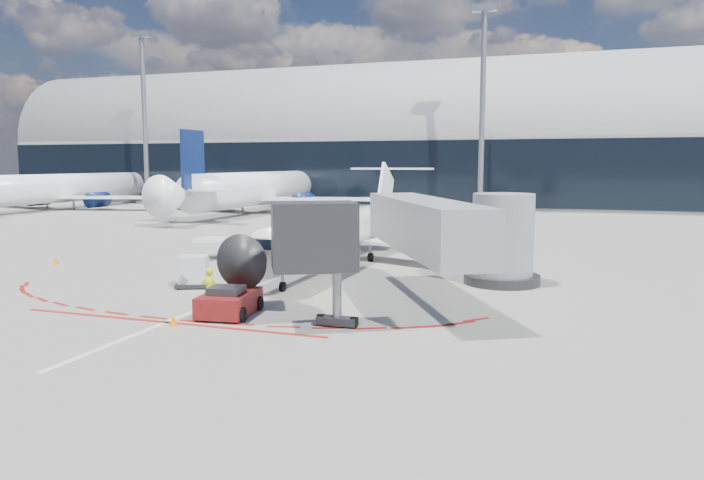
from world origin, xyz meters
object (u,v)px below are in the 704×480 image
(regional_jet, at_px, (345,230))
(ramp_worker, at_px, (210,289))
(pushback_tug, at_px, (229,302))
(uld_container, at_px, (194,272))

(regional_jet, relative_size, ramp_worker, 13.38)
(pushback_tug, xyz_separation_m, uld_container, (-4.75, 4.73, 0.25))
(pushback_tug, relative_size, ramp_worker, 2.60)
(uld_container, bearing_deg, pushback_tug, -67.73)
(ramp_worker, bearing_deg, regional_jet, -112.17)
(ramp_worker, xyz_separation_m, uld_container, (-3.64, 4.43, -0.15))
(pushback_tug, bearing_deg, regional_jet, 81.90)
(regional_jet, xyz_separation_m, uld_container, (-4.83, -9.83, -1.35))
(pushback_tug, distance_m, uld_container, 6.71)
(uld_container, bearing_deg, regional_jet, 40.92)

